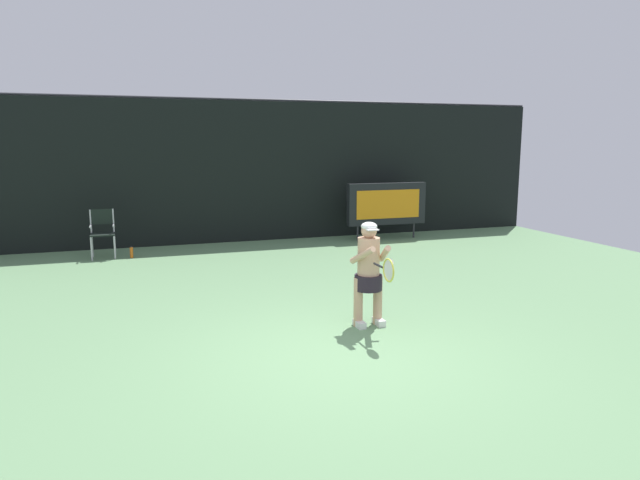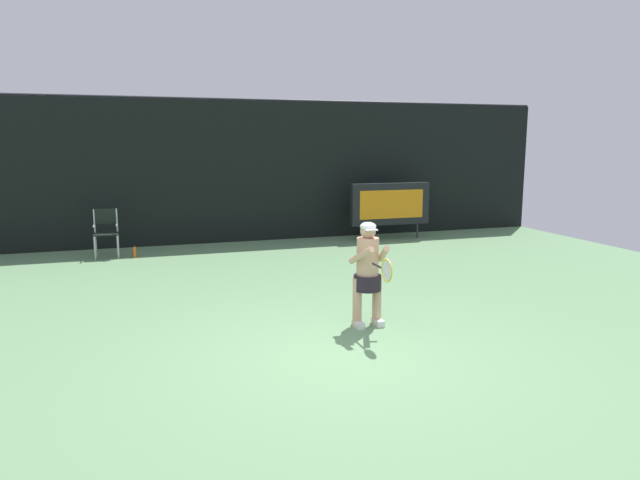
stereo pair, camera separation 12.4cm
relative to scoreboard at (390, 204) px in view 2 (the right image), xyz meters
The scene contains 7 objects.
ground 8.83m from the scoreboard, 118.19° to the right, with size 18.00×22.00×0.03m.
backdrop_screen 4.34m from the scoreboard, 167.10° to the left, with size 18.00×0.12×3.66m.
scoreboard is the anchor object (origin of this frame).
umpire_chair 7.08m from the scoreboard, behind, with size 0.52×0.44×1.08m.
water_bottle 6.55m from the scoreboard, behind, with size 0.07×0.07×0.27m.
tennis_player 7.35m from the scoreboard, 117.31° to the right, with size 0.54×0.61×1.48m.
tennis_racket 7.95m from the scoreboard, 115.30° to the right, with size 0.03×0.60×0.31m.
Camera 2 is at (-2.28, -6.20, 2.58)m, focal length 32.12 mm.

